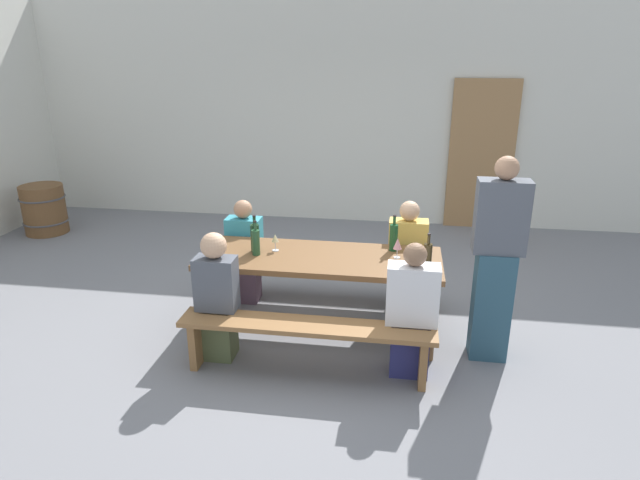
# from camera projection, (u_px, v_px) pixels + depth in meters

# --- Properties ---
(ground_plane) EXTENTS (24.00, 24.00, 0.00)m
(ground_plane) POSITION_uv_depth(u_px,v_px,m) (320.00, 331.00, 5.07)
(ground_plane) COLOR slate
(back_wall) EXTENTS (14.00, 0.20, 3.20)m
(back_wall) POSITION_uv_depth(u_px,v_px,m) (358.00, 113.00, 7.89)
(back_wall) COLOR silver
(back_wall) RESTS_ON ground
(wooden_door) EXTENTS (0.90, 0.06, 2.10)m
(wooden_door) POSITION_uv_depth(u_px,v_px,m) (481.00, 156.00, 7.69)
(wooden_door) COLOR #9E7247
(wooden_door) RESTS_ON ground
(tasting_table) EXTENTS (2.13, 0.80, 0.75)m
(tasting_table) POSITION_uv_depth(u_px,v_px,m) (320.00, 264.00, 4.85)
(tasting_table) COLOR brown
(tasting_table) RESTS_ON ground
(bench_near) EXTENTS (2.03, 0.30, 0.45)m
(bench_near) POSITION_uv_depth(u_px,v_px,m) (306.00, 334.00, 4.30)
(bench_near) COLOR olive
(bench_near) RESTS_ON ground
(bench_far) EXTENTS (2.03, 0.30, 0.45)m
(bench_far) POSITION_uv_depth(u_px,v_px,m) (330.00, 267.00, 5.61)
(bench_far) COLOR olive
(bench_far) RESTS_ON ground
(wine_bottle_0) EXTENTS (0.07, 0.07, 0.33)m
(wine_bottle_0) POSITION_uv_depth(u_px,v_px,m) (428.00, 257.00, 4.45)
(wine_bottle_0) COLOR #332814
(wine_bottle_0) RESTS_ON tasting_table
(wine_bottle_1) EXTENTS (0.07, 0.07, 0.32)m
(wine_bottle_1) POSITION_uv_depth(u_px,v_px,m) (256.00, 242.00, 4.81)
(wine_bottle_1) COLOR #234C2D
(wine_bottle_1) RESTS_ON tasting_table
(wine_bottle_2) EXTENTS (0.07, 0.07, 0.34)m
(wine_bottle_2) POSITION_uv_depth(u_px,v_px,m) (394.00, 237.00, 4.91)
(wine_bottle_2) COLOR #194723
(wine_bottle_2) RESTS_ON tasting_table
(wine_bottle_3) EXTENTS (0.08, 0.08, 0.34)m
(wine_bottle_3) POSITION_uv_depth(u_px,v_px,m) (255.00, 237.00, 4.89)
(wine_bottle_3) COLOR #143319
(wine_bottle_3) RESTS_ON tasting_table
(wine_glass_0) EXTENTS (0.06, 0.06, 0.16)m
(wine_glass_0) POSITION_uv_depth(u_px,v_px,m) (275.00, 239.00, 4.91)
(wine_glass_0) COLOR silver
(wine_glass_0) RESTS_ON tasting_table
(wine_glass_1) EXTENTS (0.07, 0.07, 0.18)m
(wine_glass_1) POSITION_uv_depth(u_px,v_px,m) (398.00, 244.00, 4.74)
(wine_glass_1) COLOR silver
(wine_glass_1) RESTS_ON tasting_table
(seated_guest_near_0) EXTENTS (0.34, 0.24, 1.11)m
(seated_guest_near_0) POSITION_uv_depth(u_px,v_px,m) (217.00, 299.00, 4.49)
(seated_guest_near_0) COLOR #4F5836
(seated_guest_near_0) RESTS_ON ground
(seated_guest_near_1) EXTENTS (0.40, 0.24, 1.11)m
(seated_guest_near_1) POSITION_uv_depth(u_px,v_px,m) (411.00, 314.00, 4.27)
(seated_guest_near_1) COLOR navy
(seated_guest_near_1) RESTS_ON ground
(seated_guest_far_0) EXTENTS (0.35, 0.24, 1.08)m
(seated_guest_far_0) POSITION_uv_depth(u_px,v_px,m) (245.00, 254.00, 5.54)
(seated_guest_far_0) COLOR #583F4F
(seated_guest_far_0) RESTS_ON ground
(seated_guest_far_1) EXTENTS (0.37, 0.24, 1.14)m
(seated_guest_far_1) POSITION_uv_depth(u_px,v_px,m) (407.00, 260.00, 5.30)
(seated_guest_far_1) COLOR #31444D
(seated_guest_far_1) RESTS_ON ground
(standing_host) EXTENTS (0.40, 0.24, 1.72)m
(standing_host) POSITION_uv_depth(u_px,v_px,m) (496.00, 265.00, 4.41)
(standing_host) COLOR #294D60
(standing_host) RESTS_ON ground
(wine_barrel) EXTENTS (0.61, 0.61, 0.69)m
(wine_barrel) POSITION_uv_depth(u_px,v_px,m) (44.00, 209.00, 7.66)
(wine_barrel) COLOR brown
(wine_barrel) RESTS_ON ground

